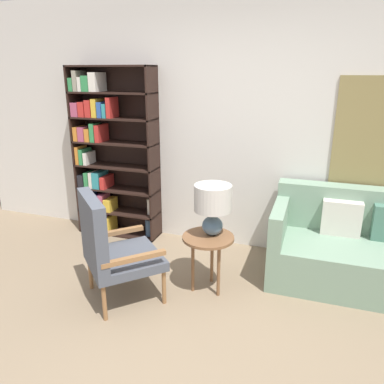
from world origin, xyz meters
name	(u,v)px	position (x,y,z in m)	size (l,w,h in m)	color
ground_plane	(140,356)	(0.00, 0.00, 0.00)	(14.00, 14.00, 0.00)	#847056
wall_back	(220,126)	(0.02, 2.03, 1.35)	(6.40, 0.08, 2.70)	silver
bookshelf	(107,156)	(-1.30, 1.85, 0.96)	(1.00, 0.30, 1.97)	black
armchair	(109,245)	(-0.54, 0.56, 0.53)	(0.84, 0.84, 0.97)	olive
couch	(364,250)	(1.55, 1.59, 0.32)	(1.69, 0.86, 0.85)	gray
side_table	(208,243)	(0.21, 0.98, 0.46)	(0.46, 0.46, 0.53)	brown
table_lamp	(213,203)	(0.23, 1.03, 0.82)	(0.33, 0.33, 0.46)	slate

